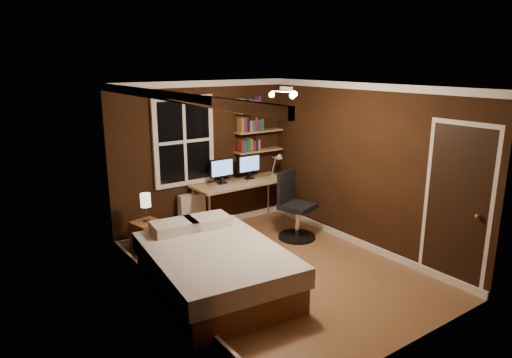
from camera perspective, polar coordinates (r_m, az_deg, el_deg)
floor at (r=6.43m, az=2.86°, el=-11.34°), size 4.20×4.20×0.00m
wall_back at (r=7.70m, az=-6.71°, el=2.80°), size 3.20×0.04×2.50m
wall_left at (r=5.19m, az=-11.04°, el=-3.16°), size 0.04×4.20×2.50m
wall_right at (r=7.06m, az=13.27°, el=1.44°), size 0.04×4.20×2.50m
ceiling at (r=5.79m, az=3.18°, el=11.52°), size 3.20×4.20×0.02m
window at (r=7.46m, az=-9.01°, el=4.68°), size 1.06×0.06×1.46m
door at (r=6.24m, az=23.75°, el=-3.30°), size 0.03×0.82×2.05m
door_knob at (r=6.07m, az=25.93°, el=-4.25°), size 0.06×0.06×0.06m
ceiling_fixture at (r=5.72m, az=3.79°, el=10.47°), size 0.44×0.44×0.18m
bookshelf_lower at (r=8.16m, az=0.37°, el=3.57°), size 0.92×0.22×0.03m
books_row_lower at (r=8.14m, az=0.37°, el=4.47°), size 0.42×0.16×0.23m
bookshelf_middle at (r=8.10m, az=0.37°, el=6.00°), size 0.92×0.22×0.03m
books_row_middle at (r=8.09m, az=0.38°, el=6.91°), size 0.48×0.16×0.23m
bookshelf_upper at (r=8.06m, az=0.38°, el=8.46°), size 0.92×0.22×0.03m
books_row_upper at (r=8.05m, az=0.38°, el=9.38°), size 0.48×0.16×0.23m
bed at (r=5.81m, az=-5.20°, el=-10.99°), size 1.72×2.24×0.71m
nightstand at (r=7.07m, az=-13.37°, el=-7.09°), size 0.47×0.47×0.49m
bedside_lamp at (r=6.92m, az=-13.59°, el=-3.52°), size 0.15×0.15×0.44m
radiator at (r=7.71m, az=-8.01°, el=-4.29°), size 0.45×0.16×0.67m
desk at (r=7.81m, az=-1.86°, el=-0.75°), size 1.70×0.64×0.81m
monitor_left at (r=7.64m, az=-4.29°, el=0.99°), size 0.45×0.12×0.43m
monitor_right at (r=7.93m, az=-0.87°, el=1.53°), size 0.45×0.12×0.43m
desk_lamp at (r=8.08m, az=2.58°, el=1.81°), size 0.14×0.32×0.44m
office_chair at (r=7.42m, az=4.82°, el=-4.20°), size 0.62×0.62×1.09m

